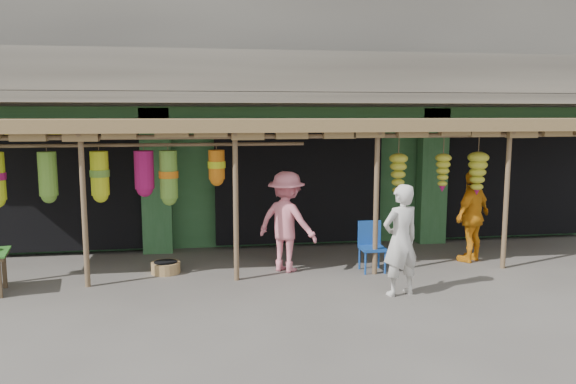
{
  "coord_description": "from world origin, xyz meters",
  "views": [
    {
      "loc": [
        -2.05,
        -9.72,
        2.89
      ],
      "look_at": [
        -0.41,
        1.0,
        1.36
      ],
      "focal_mm": 35.0,
      "sensor_mm": 36.0,
      "label": 1
    }
  ],
  "objects": [
    {
      "name": "ground",
      "position": [
        0.0,
        0.0,
        0.0
      ],
      "size": [
        80.0,
        80.0,
        0.0
      ],
      "primitive_type": "plane",
      "color": "#514C47",
      "rests_on": "ground"
    },
    {
      "name": "basket_mid",
      "position": [
        -2.75,
        0.43,
        0.1
      ],
      "size": [
        0.64,
        0.64,
        0.2
      ],
      "primitive_type": "cylinder",
      "rotation": [
        0.0,
        0.0,
        0.25
      ],
      "color": "#A47D49",
      "rests_on": "ground"
    },
    {
      "name": "awning",
      "position": [
        -0.15,
        0.8,
        2.58
      ],
      "size": [
        14.0,
        2.7,
        2.79
      ],
      "color": "brown",
      "rests_on": "ground"
    },
    {
      "name": "blue_chair",
      "position": [
        1.0,
        0.04,
        0.51
      ],
      "size": [
        0.44,
        0.45,
        0.91
      ],
      "rotation": [
        0.0,
        0.0,
        0.01
      ],
      "color": "#18469C",
      "rests_on": "ground"
    },
    {
      "name": "person_vendor",
      "position": [
        3.15,
        0.38,
        0.9
      ],
      "size": [
        1.13,
        0.95,
        1.81
      ],
      "primitive_type": "imported",
      "rotation": [
        0.0,
        0.0,
        3.73
      ],
      "color": "orange",
      "rests_on": "ground"
    },
    {
      "name": "person_shopper",
      "position": [
        -0.55,
        0.26,
        0.92
      ],
      "size": [
        1.35,
        1.29,
        1.85
      ],
      "primitive_type": "imported",
      "rotation": [
        0.0,
        0.0,
        2.45
      ],
      "color": "pink",
      "rests_on": "ground"
    },
    {
      "name": "person_front",
      "position": [
        1.03,
        -1.4,
        0.9
      ],
      "size": [
        0.75,
        0.6,
        1.79
      ],
      "primitive_type": "imported",
      "rotation": [
        0.0,
        0.0,
        3.45
      ],
      "color": "silver",
      "rests_on": "ground"
    },
    {
      "name": "building",
      "position": [
        -0.0,
        4.87,
        3.37
      ],
      "size": [
        16.4,
        6.8,
        7.0
      ],
      "color": "gray",
      "rests_on": "ground"
    }
  ]
}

